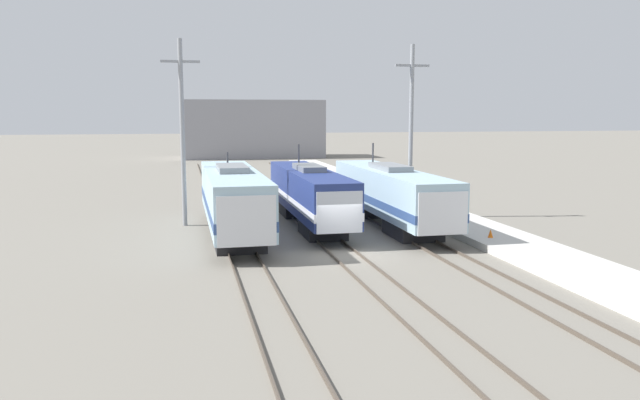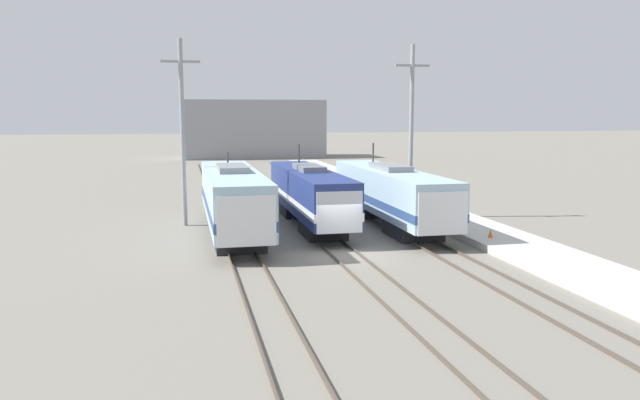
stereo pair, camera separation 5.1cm
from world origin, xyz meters
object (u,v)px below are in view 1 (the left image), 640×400
catenary_tower_left (182,130)px  traffic_cone (490,233)px  locomotive_far_right (392,195)px  locomotive_far_left (233,200)px  catenary_tower_right (411,128)px  locomotive_center (310,195)px

catenary_tower_left → traffic_cone: bearing=-30.7°
locomotive_far_right → catenary_tower_left: size_ratio=1.43×
locomotive_far_left → catenary_tower_left: 6.43m
catenary_tower_right → traffic_cone: bearing=-83.8°
locomotive_far_right → locomotive_center: bearing=166.5°
catenary_tower_left → traffic_cone: 20.08m
locomotive_far_right → traffic_cone: 7.70m
locomotive_far_right → catenary_tower_right: size_ratio=1.43×
locomotive_far_left → catenary_tower_right: size_ratio=1.37×
locomotive_far_left → locomotive_center: size_ratio=1.01×
locomotive_far_left → catenary_tower_right: catenary_tower_right is taller
locomotive_far_left → locomotive_far_right: bearing=5.5°
locomotive_center → catenary_tower_left: catenary_tower_left is taller
locomotive_center → catenary_tower_right: (7.53, 1.88, 4.19)m
locomotive_far_left → catenary_tower_left: (-2.83, 4.10, 4.07)m
locomotive_far_left → catenary_tower_right: bearing=17.9°
catenary_tower_left → traffic_cone: catenary_tower_left is taller
locomotive_far_left → locomotive_far_right: locomotive_far_right is taller
locomotive_center → traffic_cone: bearing=-42.8°
locomotive_far_right → catenary_tower_left: catenary_tower_left is taller
locomotive_center → traffic_cone: (8.60, -7.97, -1.39)m
locomotive_center → locomotive_far_right: (5.15, -1.23, 0.02)m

